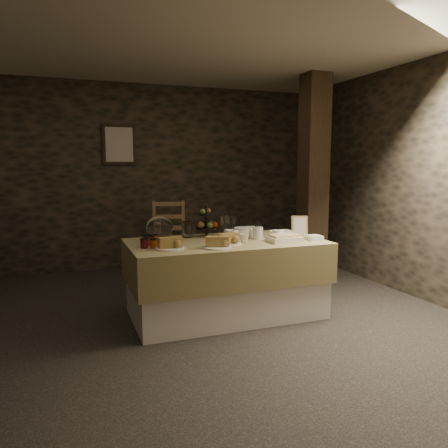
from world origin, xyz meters
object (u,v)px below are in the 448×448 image
object	(u,v)px
buffet_table	(226,273)
chair	(168,242)
timber_column	(313,178)
fruit_stand	(207,224)

from	to	relation	value
buffet_table	chair	size ratio (longest dim) A/B	2.44
chair	timber_column	bearing A→B (deg)	-12.68
buffet_table	timber_column	bearing A→B (deg)	31.66
fruit_stand	timber_column	bearing A→B (deg)	21.27
chair	fruit_stand	xyz separation A→B (m)	(0.07, -1.49, 0.43)
buffet_table	chair	xyz separation A→B (m)	(-0.16, 1.81, 0.01)
buffet_table	chair	bearing A→B (deg)	95.02
timber_column	fruit_stand	world-z (taller)	timber_column
timber_column	chair	bearing A→B (deg)	153.61
fruit_stand	buffet_table	bearing A→B (deg)	-74.45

